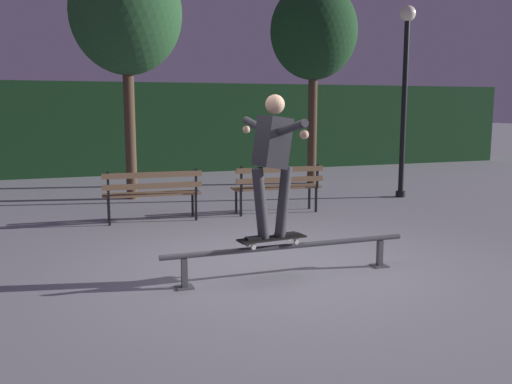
# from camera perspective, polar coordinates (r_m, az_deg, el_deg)

# --- Properties ---
(ground_plane) EXTENTS (90.00, 90.00, 0.00)m
(ground_plane) POSITION_cam_1_polar(r_m,az_deg,el_deg) (6.52, 2.47, -8.06)
(ground_plane) COLOR gray
(hedge_backdrop) EXTENTS (24.00, 1.20, 2.55)m
(hedge_backdrop) POSITION_cam_1_polar(r_m,az_deg,el_deg) (16.34, -11.40, 6.50)
(hedge_backdrop) COLOR #193D1E
(hedge_backdrop) RESTS_ON ground
(grind_rail) EXTENTS (2.89, 0.18, 0.38)m
(grind_rail) POSITION_cam_1_polar(r_m,az_deg,el_deg) (6.22, 3.36, -6.08)
(grind_rail) COLOR #47474C
(grind_rail) RESTS_ON ground
(skateboard) EXTENTS (0.80, 0.29, 0.09)m
(skateboard) POSITION_cam_1_polar(r_m,az_deg,el_deg) (6.11, 1.65, -4.84)
(skateboard) COLOR black
(skateboard) RESTS_ON grind_rail
(skateboarder) EXTENTS (0.63, 1.40, 1.56)m
(skateboarder) POSITION_cam_1_polar(r_m,az_deg,el_deg) (5.96, 1.72, 3.94)
(skateboarder) COLOR black
(skateboarder) RESTS_ON skateboard
(park_bench_leftmost) EXTENTS (1.62, 0.49, 0.88)m
(park_bench_leftmost) POSITION_cam_1_polar(r_m,az_deg,el_deg) (9.22, -10.64, 0.21)
(park_bench_leftmost) COLOR black
(park_bench_leftmost) RESTS_ON ground
(park_bench_left_center) EXTENTS (1.62, 0.49, 0.88)m
(park_bench_left_center) POSITION_cam_1_polar(r_m,az_deg,el_deg) (9.80, 2.27, 0.87)
(park_bench_left_center) COLOR black
(park_bench_left_center) RESTS_ON ground
(tree_behind_benches) EXTENTS (2.20, 2.20, 4.93)m
(tree_behind_benches) POSITION_cam_1_polar(r_m,az_deg,el_deg) (11.73, -13.27, 17.44)
(tree_behind_benches) COLOR #4C3828
(tree_behind_benches) RESTS_ON ground
(tree_far_right) EXTENTS (2.09, 2.09, 4.82)m
(tree_far_right) POSITION_cam_1_polar(r_m,az_deg,el_deg) (13.81, 5.98, 16.05)
(tree_far_right) COLOR #4C3828
(tree_far_right) RESTS_ON ground
(lamp_post_right) EXTENTS (0.32, 0.32, 3.90)m
(lamp_post_right) POSITION_cam_1_polar(r_m,az_deg,el_deg) (11.94, 15.14, 11.36)
(lamp_post_right) COLOR black
(lamp_post_right) RESTS_ON ground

